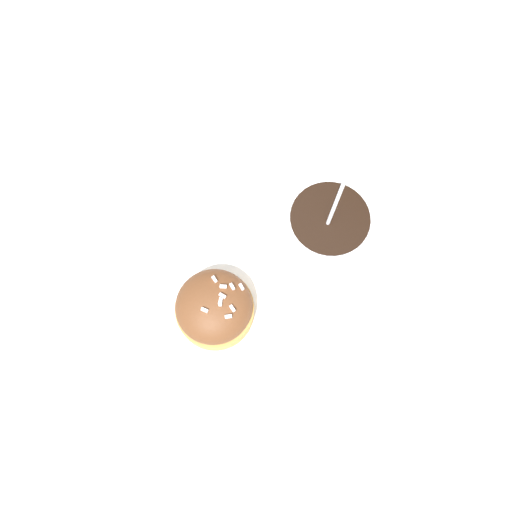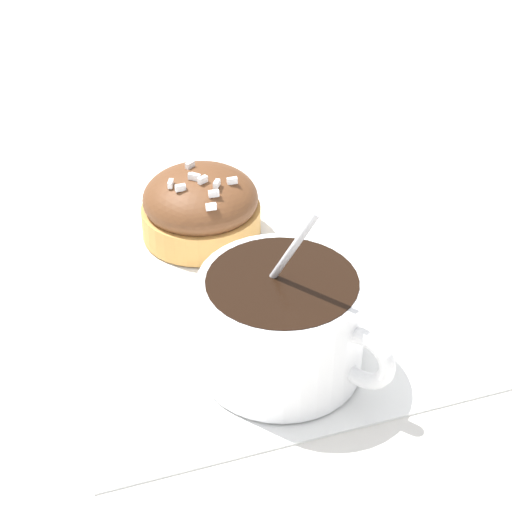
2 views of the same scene
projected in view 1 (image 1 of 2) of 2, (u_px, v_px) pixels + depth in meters
The scene contains 4 objects.
ground_plane at pixel (266, 269), 0.57m from camera, with size 3.00×3.00×0.00m, color silver.
paper_napkin at pixel (266, 269), 0.57m from camera, with size 0.29×0.27×0.00m.
coffee_cup at pixel (327, 227), 0.55m from camera, with size 0.11×0.09×0.11m.
frosted_pastry at pixel (214, 308), 0.53m from camera, with size 0.08×0.08×0.05m.
Camera 1 is at (0.11, 0.13, 0.54)m, focal length 35.00 mm.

